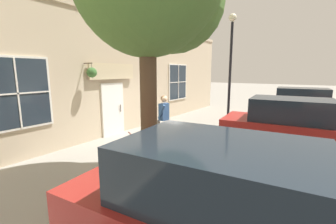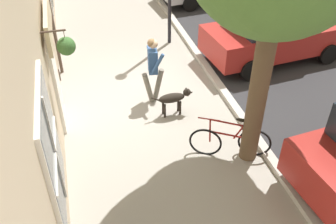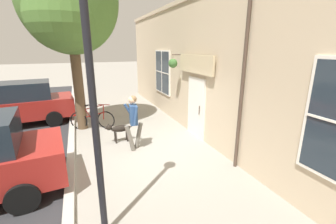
{
  "view_description": "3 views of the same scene",
  "coord_description": "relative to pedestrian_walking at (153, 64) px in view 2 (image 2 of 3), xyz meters",
  "views": [
    {
      "loc": [
        4.69,
        -6.72,
        2.53
      ],
      "look_at": [
        -0.46,
        0.8,
        0.9
      ],
      "focal_mm": 24.0,
      "sensor_mm": 36.0,
      "label": 1
    },
    {
      "loc": [
        -1.6,
        -8.2,
        5.59
      ],
      "look_at": [
        0.06,
        -2.04,
        0.83
      ],
      "focal_mm": 40.0,
      "sensor_mm": 36.0,
      "label": 2
    },
    {
      "loc": [
        1.56,
        6.07,
        3.08
      ],
      "look_at": [
        -0.43,
        1.06,
        1.52
      ],
      "focal_mm": 24.0,
      "sensor_mm": 36.0,
      "label": 3
    }
  ],
  "objects": [
    {
      "name": "pedestrian_walking",
      "position": [
        0.0,
        0.0,
        0.0
      ],
      "size": [
        0.61,
        0.59,
        1.72
      ],
      "color": "#6B665B",
      "rests_on": "ground_plane"
    },
    {
      "name": "dog_on_leash",
      "position": [
        0.33,
        -0.74,
        -0.57
      ],
      "size": [
        1.06,
        0.27,
        0.69
      ],
      "color": "black",
      "rests_on": "ground_plane"
    },
    {
      "name": "ground_plane",
      "position": [
        -0.14,
        0.33,
        -1.04
      ],
      "size": [
        90.0,
        90.0,
        0.0
      ],
      "primitive_type": "plane",
      "color": "gray"
    },
    {
      "name": "parked_car_mid_block",
      "position": [
        4.0,
        1.22,
        -0.16
      ],
      "size": [
        4.45,
        2.26,
        1.75
      ],
      "color": "maroon",
      "rests_on": "ground_plane"
    },
    {
      "name": "storefront_facade",
      "position": [
        -2.48,
        0.32,
        1.36
      ],
      "size": [
        0.95,
        18.0,
        4.79
      ],
      "color": "#C6B293",
      "rests_on": "ground_plane"
    },
    {
      "name": "leaning_bicycle",
      "position": [
        1.07,
        -2.46,
        -0.66
      ],
      "size": [
        1.64,
        0.67,
        1.01
      ],
      "color": "black",
      "rests_on": "ground_plane"
    },
    {
      "name": "curb_and_road",
      "position": [
        5.7,
        0.33,
        -1.02
      ],
      "size": [
        10.1,
        28.0,
        0.12
      ],
      "color": "#B2ADA3",
      "rests_on": "ground_plane"
    }
  ]
}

